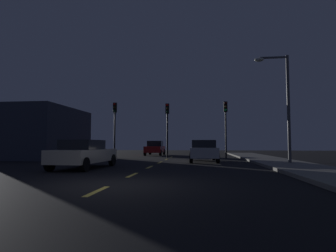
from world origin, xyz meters
TOP-DOWN VIEW (x-y plane):
  - ground_plane at (0.00, 7.00)m, footprint 80.00×80.00m
  - sidewalk_curb_right at (7.50, 7.00)m, footprint 3.00×40.00m
  - lane_stripe_nearest at (0.00, -1.20)m, footprint 0.16×1.60m
  - lane_stripe_second at (0.00, 2.60)m, footprint 0.16×1.60m
  - lane_stripe_third at (0.00, 6.40)m, footprint 0.16×1.60m
  - lane_stripe_fourth at (0.00, 10.20)m, footprint 0.16×1.60m
  - lane_stripe_fifth at (0.00, 14.00)m, footprint 0.16×1.60m
  - lane_stripe_sixth at (0.00, 17.80)m, footprint 0.16×1.60m
  - traffic_signal_left at (-4.96, 16.13)m, footprint 0.32×0.38m
  - traffic_signal_center at (-0.19, 16.13)m, footprint 0.32×0.38m
  - traffic_signal_right at (4.86, 16.13)m, footprint 0.32×0.38m
  - car_stopped_ahead at (2.87, 11.37)m, footprint 2.01×4.58m
  - car_adjacent_lane at (-3.14, 5.30)m, footprint 2.05×4.61m
  - car_oncoming_far at (-2.23, 22.03)m, footprint 1.87×4.27m
  - street_lamp_right at (7.47, 8.66)m, footprint 1.97×0.36m
  - storefront_left at (-10.65, 14.20)m, footprint 5.31×7.98m

SIDE VIEW (x-z plane):
  - ground_plane at x=0.00m, z-range 0.00..0.00m
  - lane_stripe_nearest at x=0.00m, z-range 0.00..0.01m
  - lane_stripe_second at x=0.00m, z-range 0.00..0.01m
  - lane_stripe_third at x=0.00m, z-range 0.00..0.01m
  - lane_stripe_fourth at x=0.00m, z-range 0.00..0.01m
  - lane_stripe_fifth at x=0.00m, z-range 0.00..0.01m
  - lane_stripe_sixth at x=0.00m, z-range 0.00..0.01m
  - sidewalk_curb_right at x=7.50m, z-range 0.00..0.15m
  - car_adjacent_lane at x=-3.14m, z-range 0.03..1.45m
  - car_stopped_ahead at x=2.87m, z-range 0.02..1.50m
  - car_oncoming_far at x=-2.23m, z-range 0.00..1.57m
  - storefront_left at x=-10.65m, z-range 0.00..4.26m
  - traffic_signal_center at x=-0.19m, z-range 0.97..5.76m
  - traffic_signal_right at x=4.86m, z-range 0.98..5.86m
  - traffic_signal_left at x=-4.96m, z-range 0.99..5.94m
  - street_lamp_right at x=7.47m, z-range 0.72..7.16m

